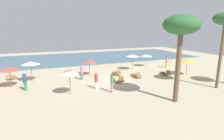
{
  "coord_description": "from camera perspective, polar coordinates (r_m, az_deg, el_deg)",
  "views": [
    {
      "loc": [
        -7.65,
        -19.55,
        5.98
      ],
      "look_at": [
        0.17,
        0.03,
        1.1
      ],
      "focal_mm": 28.92,
      "sensor_mm": 36.0,
      "label": 1
    }
  ],
  "objects": [
    {
      "name": "person_3",
      "position": [
        17.08,
        -0.02,
        -4.01
      ],
      "size": [
        0.4,
        0.4,
        1.89
      ],
      "color": "#D17299",
      "rests_on": "ground_plane"
    },
    {
      "name": "ground_plane",
      "position": [
        21.83,
        -0.38,
        -2.87
      ],
      "size": [
        60.0,
        60.0,
        0.0
      ],
      "primitive_type": "plane",
      "color": "#BCAD8E"
    },
    {
      "name": "umbrella_0",
      "position": [
        23.35,
        -7.16,
        2.74
      ],
      "size": [
        1.81,
        1.81,
        2.05
      ],
      "color": "brown",
      "rests_on": "ground_plane"
    },
    {
      "name": "umbrella_1",
      "position": [
        16.71,
        -13.31,
        -0.87
      ],
      "size": [
        1.72,
        1.72,
        2.23
      ],
      "color": "brown",
      "rests_on": "ground_plane"
    },
    {
      "name": "palm_2",
      "position": [
        15.13,
        21.05,
        12.34
      ],
      "size": [
        2.84,
        2.84,
        7.04
      ],
      "color": "brown",
      "rests_on": "ground_plane"
    },
    {
      "name": "umbrella_4",
      "position": [
        25.27,
        22.76,
        2.75
      ],
      "size": [
        2.25,
        2.25,
        2.11
      ],
      "color": "brown",
      "rests_on": "ground_plane"
    },
    {
      "name": "umbrella_5",
      "position": [
        21.05,
        -29.78,
        0.37
      ],
      "size": [
        2.07,
        2.07,
        2.19
      ],
      "color": "brown",
      "rests_on": "ground_plane"
    },
    {
      "name": "umbrella_2",
      "position": [
        22.32,
        -24.33,
        2.01
      ],
      "size": [
        2.02,
        2.02,
        2.33
      ],
      "color": "olive",
      "rests_on": "ground_plane"
    },
    {
      "name": "lounger_4",
      "position": [
        24.7,
        -14.3,
        -0.99
      ],
      "size": [
        1.29,
        1.78,
        0.68
      ],
      "color": "brown",
      "rests_on": "ground_plane"
    },
    {
      "name": "person_4",
      "position": [
        21.68,
        -9.58,
        -0.82
      ],
      "size": [
        0.48,
        0.48,
        1.7
      ],
      "color": "#338C59",
      "rests_on": "ground_plane"
    },
    {
      "name": "person_1",
      "position": [
        19.51,
        -25.81,
        -3.2
      ],
      "size": [
        0.45,
        0.45,
        1.9
      ],
      "color": "#338C59",
      "rests_on": "ground_plane"
    },
    {
      "name": "person_2",
      "position": [
        18.22,
        -5.04,
        -3.37
      ],
      "size": [
        0.32,
        0.32,
        1.68
      ],
      "color": "white",
      "rests_on": "ground_plane"
    },
    {
      "name": "umbrella_3",
      "position": [
        26.39,
        6.55,
        4.57
      ],
      "size": [
        1.97,
        1.97,
        2.3
      ],
      "color": "olive",
      "rests_on": "ground_plane"
    },
    {
      "name": "lounger_0",
      "position": [
        22.79,
        7.63,
        -1.86
      ],
      "size": [
        0.69,
        1.68,
        0.73
      ],
      "color": "brown",
      "rests_on": "ground_plane"
    },
    {
      "name": "lounger_3",
      "position": [
        23.72,
        1.26,
        -1.15
      ],
      "size": [
        0.85,
        1.73,
        0.73
      ],
      "color": "brown",
      "rests_on": "ground_plane"
    },
    {
      "name": "lounger_2",
      "position": [
        24.56,
        16.12,
        -1.16
      ],
      "size": [
        1.06,
        1.74,
        0.74
      ],
      "color": "olive",
      "rests_on": "ground_plane"
    },
    {
      "name": "lounger_1",
      "position": [
        20.72,
        1.79,
        -3.24
      ],
      "size": [
        1.04,
        1.75,
        0.73
      ],
      "color": "brown",
      "rests_on": "ground_plane"
    },
    {
      "name": "person_0",
      "position": [
        29.14,
        16.87,
        2.52
      ],
      "size": [
        0.48,
        0.48,
        1.86
      ],
      "color": "yellow",
      "rests_on": "ground_plane"
    },
    {
      "name": "ocean_water",
      "position": [
        37.81,
        -9.84,
        3.79
      ],
      "size": [
        48.0,
        16.0,
        0.06
      ],
      "primitive_type": "cube",
      "color": "#476B7F",
      "rests_on": "ground_plane"
    },
    {
      "name": "umbrella_6",
      "position": [
        29.21,
        10.8,
        4.56
      ],
      "size": [
        1.89,
        1.89,
        1.95
      ],
      "color": "brown",
      "rests_on": "ground_plane"
    },
    {
      "name": "lounger_5",
      "position": [
        25.0,
        -28.88,
        -2.05
      ],
      "size": [
        1.3,
        1.75,
        0.71
      ],
      "color": "olive",
      "rests_on": "ground_plane"
    }
  ]
}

